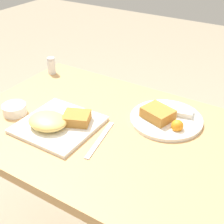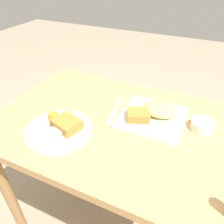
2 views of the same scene
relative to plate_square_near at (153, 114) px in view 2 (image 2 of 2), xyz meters
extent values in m
plane|color=gray|center=(0.14, 0.09, -0.77)|extent=(8.00, 8.00, 0.00)
cube|color=tan|center=(0.14, 0.09, -0.04)|extent=(1.03, 0.71, 0.04)
cylinder|color=#9F7649|center=(-0.31, -0.20, -0.41)|extent=(0.05, 0.05, 0.71)
cylinder|color=#9F7649|center=(0.60, -0.20, -0.41)|extent=(0.05, 0.05, 0.71)
cylinder|color=#9F7649|center=(0.60, 0.39, -0.41)|extent=(0.05, 0.05, 0.71)
cube|color=white|center=(0.00, 0.01, -0.01)|extent=(0.27, 0.27, 0.01)
ellipsoid|color=#EFCC6B|center=(-0.02, -0.03, 0.01)|extent=(0.15, 0.12, 0.04)
cube|color=#B77A33|center=(0.05, 0.05, 0.01)|extent=(0.12, 0.11, 0.04)
cylinder|color=white|center=(0.32, 0.25, -0.01)|extent=(0.27, 0.27, 0.01)
cube|color=#B77A33|center=(0.29, 0.23, 0.01)|extent=(0.13, 0.11, 0.04)
cube|color=silver|center=(0.34, 0.29, 0.00)|extent=(0.13, 0.08, 0.02)
sphere|color=orange|center=(0.38, 0.20, 0.01)|extent=(0.04, 0.04, 0.04)
cylinder|color=white|center=(-0.20, -0.01, 0.00)|extent=(0.09, 0.09, 0.04)
cylinder|color=#D1B775|center=(-0.20, -0.01, 0.01)|extent=(0.08, 0.08, 0.00)
cube|color=silver|center=(0.17, 0.02, -0.02)|extent=(0.05, 0.22, 0.00)
camera|label=1|loc=(0.66, -0.69, 0.64)|focal=50.00mm
camera|label=2|loc=(-0.16, 0.77, 0.56)|focal=35.00mm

